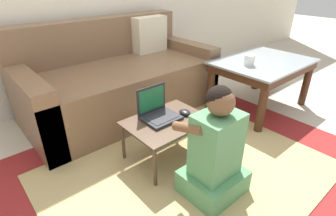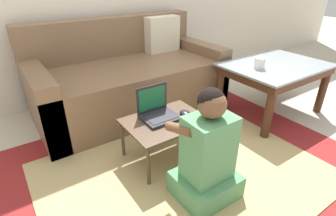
{
  "view_description": "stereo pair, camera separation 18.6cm",
  "coord_description": "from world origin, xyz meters",
  "px_view_note": "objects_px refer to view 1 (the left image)",
  "views": [
    {
      "loc": [
        -1.13,
        -1.08,
        1.23
      ],
      "look_at": [
        -0.05,
        0.17,
        0.37
      ],
      "focal_mm": 28.0,
      "sensor_mm": 36.0,
      "label": 1
    },
    {
      "loc": [
        -0.98,
        -1.2,
        1.23
      ],
      "look_at": [
        -0.05,
        0.17,
        0.37
      ],
      "focal_mm": 28.0,
      "sensor_mm": 36.0,
      "label": 2
    }
  ],
  "objects_px": {
    "coffee_table": "(262,68)",
    "cup_on_table": "(249,60)",
    "laptop": "(159,113)",
    "person_seated": "(215,153)",
    "computer_mouse": "(185,112)",
    "couch": "(119,80)",
    "laptop_desk": "(167,124)"
  },
  "relations": [
    {
      "from": "coffee_table",
      "to": "cup_on_table",
      "type": "relative_size",
      "value": 9.82
    },
    {
      "from": "laptop",
      "to": "person_seated",
      "type": "relative_size",
      "value": 0.35
    },
    {
      "from": "computer_mouse",
      "to": "laptop",
      "type": "bearing_deg",
      "value": 154.67
    },
    {
      "from": "coffee_table",
      "to": "person_seated",
      "type": "xyz_separation_m",
      "value": [
        -1.24,
        -0.48,
        -0.12
      ]
    },
    {
      "from": "computer_mouse",
      "to": "person_seated",
      "type": "xyz_separation_m",
      "value": [
        -0.17,
        -0.43,
        -0.03
      ]
    },
    {
      "from": "couch",
      "to": "laptop_desk",
      "type": "height_order",
      "value": "couch"
    },
    {
      "from": "computer_mouse",
      "to": "cup_on_table",
      "type": "relative_size",
      "value": 0.98
    },
    {
      "from": "couch",
      "to": "computer_mouse",
      "type": "distance_m",
      "value": 0.93
    },
    {
      "from": "laptop",
      "to": "person_seated",
      "type": "distance_m",
      "value": 0.51
    },
    {
      "from": "computer_mouse",
      "to": "person_seated",
      "type": "relative_size",
      "value": 0.13
    },
    {
      "from": "couch",
      "to": "cup_on_table",
      "type": "bearing_deg",
      "value": -45.92
    },
    {
      "from": "laptop_desk",
      "to": "laptop",
      "type": "distance_m",
      "value": 0.1
    },
    {
      "from": "laptop_desk",
      "to": "person_seated",
      "type": "xyz_separation_m",
      "value": [
        -0.01,
        -0.45,
        0.02
      ]
    },
    {
      "from": "coffee_table",
      "to": "cup_on_table",
      "type": "height_order",
      "value": "cup_on_table"
    },
    {
      "from": "coffee_table",
      "to": "cup_on_table",
      "type": "xyz_separation_m",
      "value": [
        -0.23,
        0.01,
        0.12
      ]
    },
    {
      "from": "cup_on_table",
      "to": "laptop_desk",
      "type": "bearing_deg",
      "value": -177.52
    },
    {
      "from": "person_seated",
      "to": "cup_on_table",
      "type": "relative_size",
      "value": 7.58
    },
    {
      "from": "laptop_desk",
      "to": "computer_mouse",
      "type": "distance_m",
      "value": 0.16
    },
    {
      "from": "laptop",
      "to": "coffee_table",
      "type": "bearing_deg",
      "value": -1.52
    },
    {
      "from": "laptop",
      "to": "couch",
      "type": "bearing_deg",
      "value": 77.53
    },
    {
      "from": "couch",
      "to": "cup_on_table",
      "type": "relative_size",
      "value": 18.86
    },
    {
      "from": "person_seated",
      "to": "computer_mouse",
      "type": "bearing_deg",
      "value": 68.53
    },
    {
      "from": "coffee_table",
      "to": "laptop_desk",
      "type": "distance_m",
      "value": 1.24
    },
    {
      "from": "laptop",
      "to": "person_seated",
      "type": "bearing_deg",
      "value": -89.04
    },
    {
      "from": "coffee_table",
      "to": "laptop_desk",
      "type": "height_order",
      "value": "coffee_table"
    },
    {
      "from": "laptop_desk",
      "to": "cup_on_table",
      "type": "xyz_separation_m",
      "value": [
        1.01,
        0.04,
        0.25
      ]
    },
    {
      "from": "coffee_table",
      "to": "couch",
      "type": "bearing_deg",
      "value": 140.49
    },
    {
      "from": "couch",
      "to": "cup_on_table",
      "type": "height_order",
      "value": "couch"
    },
    {
      "from": "coffee_table",
      "to": "computer_mouse",
      "type": "distance_m",
      "value": 1.08
    },
    {
      "from": "computer_mouse",
      "to": "person_seated",
      "type": "height_order",
      "value": "person_seated"
    },
    {
      "from": "couch",
      "to": "laptop_desk",
      "type": "relative_size",
      "value": 3.18
    },
    {
      "from": "coffee_table",
      "to": "laptop_desk",
      "type": "bearing_deg",
      "value": -178.51
    }
  ]
}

